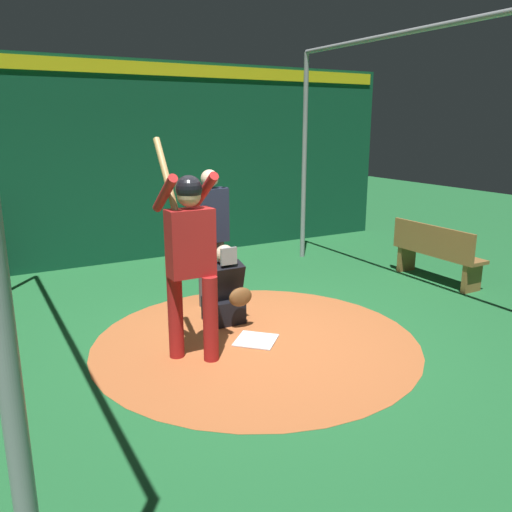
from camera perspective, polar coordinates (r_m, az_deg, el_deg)
ground_plane at (r=5.70m, az=0.00°, el=-9.29°), size 25.93×25.93×0.00m
dirt_circle at (r=5.70m, az=0.00°, el=-9.26°), size 3.49×3.49×0.01m
home_plate at (r=5.69m, az=0.00°, el=-9.18°), size 0.59×0.59×0.01m
batter at (r=4.99m, az=-7.24°, el=0.68°), size 0.68×0.49×2.16m
catcher at (r=6.08m, az=-3.38°, el=-4.04°), size 0.58×0.40×0.94m
umpire at (r=6.54m, az=-4.98°, el=2.78°), size 0.22×0.49×1.74m
back_wall at (r=9.01m, az=-12.99°, el=10.00°), size 0.22×9.93×3.27m
cage_frame at (r=5.22m, az=0.00°, el=15.01°), size 5.66×5.08×3.42m
bench at (r=8.09m, az=19.06°, el=0.36°), size 1.47×0.36×0.85m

